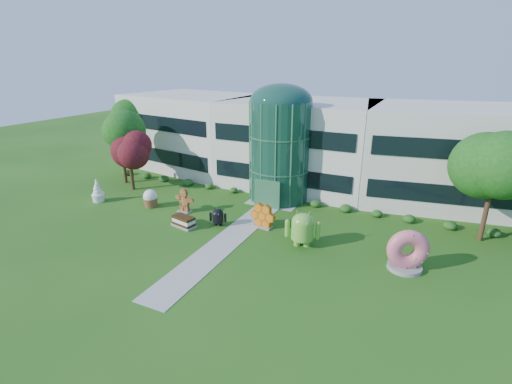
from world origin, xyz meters
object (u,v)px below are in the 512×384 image
at_px(gingerbread, 184,200).
at_px(android_black, 218,216).
at_px(android_green, 303,227).
at_px(donut, 407,249).

bearing_deg(gingerbread, android_black, -6.03).
bearing_deg(android_black, gingerbread, 147.89).
xyz_separation_m(android_green, donut, (7.43, -0.16, -0.09)).
height_order(android_green, gingerbread, android_green).
relative_size(android_black, donut, 0.60).
height_order(android_green, android_black, android_green).
bearing_deg(android_black, donut, -17.82).
distance_m(android_green, gingerbread, 12.24).
bearing_deg(android_black, android_green, -18.58).
height_order(donut, gingerbread, donut).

